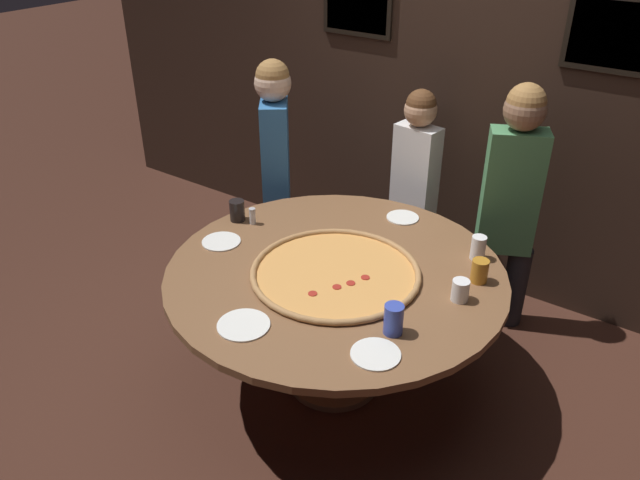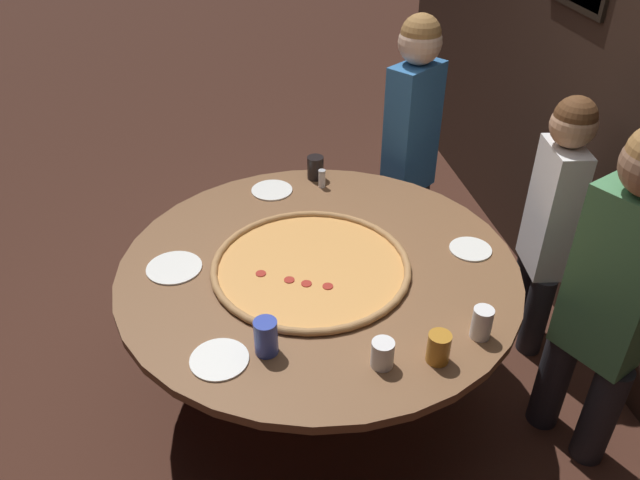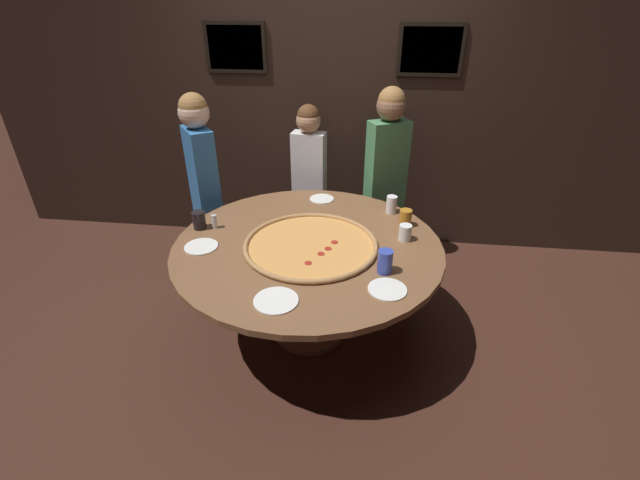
{
  "view_description": "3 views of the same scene",
  "coord_description": "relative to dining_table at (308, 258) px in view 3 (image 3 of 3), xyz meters",
  "views": [
    {
      "loc": [
        1.47,
        -2.22,
        2.46
      ],
      "look_at": [
        -0.03,
        -0.1,
        0.95
      ],
      "focal_mm": 35.0,
      "sensor_mm": 36.0,
      "label": 1
    },
    {
      "loc": [
        2.13,
        -0.37,
        2.36
      ],
      "look_at": [
        -0.04,
        0.01,
        0.84
      ],
      "focal_mm": 35.0,
      "sensor_mm": 36.0,
      "label": 2
    },
    {
      "loc": [
        0.36,
        -2.35,
        2.13
      ],
      "look_at": [
        0.09,
        -0.07,
        0.81
      ],
      "focal_mm": 24.0,
      "sensor_mm": 36.0,
      "label": 3
    }
  ],
  "objects": [
    {
      "name": "ground_plane",
      "position": [
        0.0,
        0.0,
        -0.62
      ],
      "size": [
        24.0,
        24.0,
        0.0
      ],
      "primitive_type": "plane",
      "color": "#422319"
    },
    {
      "name": "diner_far_left",
      "position": [
        0.51,
        1.05,
        0.25
      ],
      "size": [
        0.4,
        0.29,
        1.54
      ],
      "rotation": [
        0.0,
        0.0,
        -2.69
      ],
      "color": "#232328",
      "rests_on": "ground_plane"
    },
    {
      "name": "giant_pizza",
      "position": [
        0.03,
        -0.04,
        0.13
      ],
      "size": [
        0.86,
        0.86,
        0.03
      ],
      "color": "#E0994C",
      "rests_on": "dining_table"
    },
    {
      "name": "white_plate_far_back",
      "position": [
        -0.08,
        -0.62,
        0.12
      ],
      "size": [
        0.24,
        0.24,
        0.01
      ],
      "primitive_type": "cylinder",
      "color": "white",
      "rests_on": "dining_table"
    },
    {
      "name": "condiment_shaker",
      "position": [
        -0.66,
        0.13,
        0.16
      ],
      "size": [
        0.04,
        0.04,
        0.1
      ],
      "color": "silver",
      "rests_on": "dining_table"
    },
    {
      "name": "diner_side_left",
      "position": [
        -0.15,
        1.15,
        0.15
      ],
      "size": [
        0.35,
        0.2,
        1.36
      ],
      "rotation": [
        0.0,
        0.0,
        3.01
      ],
      "color": "#232328",
      "rests_on": "ground_plane"
    },
    {
      "name": "drink_cup_near_left",
      "position": [
        0.63,
        0.32,
        0.18
      ],
      "size": [
        0.08,
        0.08,
        0.12
      ],
      "primitive_type": "cylinder",
      "color": "#BC7A23",
      "rests_on": "dining_table"
    },
    {
      "name": "dining_table",
      "position": [
        0.0,
        0.0,
        0.0
      ],
      "size": [
        1.73,
        1.73,
        0.74
      ],
      "color": "brown",
      "rests_on": "ground_plane"
    },
    {
      "name": "white_plate_beside_cup",
      "position": [
        -0.66,
        -0.13,
        0.12
      ],
      "size": [
        0.21,
        0.21,
        0.01
      ],
      "primitive_type": "cylinder",
      "color": "white",
      "rests_on": "dining_table"
    },
    {
      "name": "drink_cup_far_right",
      "position": [
        0.54,
        0.52,
        0.18
      ],
      "size": [
        0.08,
        0.08,
        0.13
      ],
      "primitive_type": "cylinder",
      "color": "white",
      "rests_on": "dining_table"
    },
    {
      "name": "diner_centre_back",
      "position": [
        -0.93,
        0.69,
        0.24
      ],
      "size": [
        0.34,
        0.39,
        1.53
      ],
      "rotation": [
        0.0,
        0.0,
        2.21
      ],
      "color": "#232328",
      "rests_on": "ground_plane"
    },
    {
      "name": "drink_cup_by_shaker",
      "position": [
        -0.76,
        0.12,
        0.18
      ],
      "size": [
        0.09,
        0.09,
        0.12
      ],
      "primitive_type": "cylinder",
      "color": "black",
      "rests_on": "dining_table"
    },
    {
      "name": "back_wall",
      "position": [
        0.0,
        1.47,
        0.68
      ],
      "size": [
        6.4,
        0.08,
        2.6
      ],
      "color": "black",
      "rests_on": "ground_plane"
    },
    {
      "name": "drink_cup_centre_back",
      "position": [
        0.62,
        0.12,
        0.17
      ],
      "size": [
        0.08,
        0.08,
        0.11
      ],
      "primitive_type": "cylinder",
      "color": "white",
      "rests_on": "dining_table"
    },
    {
      "name": "white_plate_near_front",
      "position": [
        0.01,
        0.69,
        0.12
      ],
      "size": [
        0.19,
        0.19,
        0.01
      ],
      "primitive_type": "cylinder",
      "color": "white",
      "rests_on": "dining_table"
    },
    {
      "name": "white_plate_right_side",
      "position": [
        0.5,
        -0.45,
        0.12
      ],
      "size": [
        0.21,
        0.21,
        0.01
      ],
      "primitive_type": "cylinder",
      "color": "white",
      "rests_on": "dining_table"
    },
    {
      "name": "drink_cup_near_right",
      "position": [
        0.49,
        -0.28,
        0.19
      ],
      "size": [
        0.09,
        0.09,
        0.14
      ],
      "primitive_type": "cylinder",
      "color": "#384CB7",
      "rests_on": "dining_table"
    }
  ]
}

